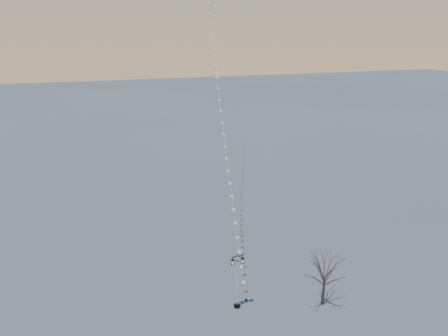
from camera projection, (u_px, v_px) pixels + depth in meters
name	position (u px, v px, depth m)	size (l,w,h in m)	color
ground	(254.00, 315.00, 31.80)	(300.00, 300.00, 0.00)	#585B59
street_lamp	(237.00, 278.00, 31.97)	(1.15, 0.50, 4.54)	black
bare_tree	(325.00, 272.00, 32.18)	(2.50, 2.50, 4.15)	#382922
kite_train	(214.00, 28.00, 46.46)	(7.38, 41.25, 40.48)	black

